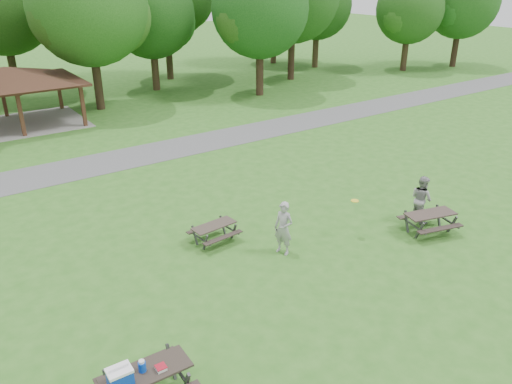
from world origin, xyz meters
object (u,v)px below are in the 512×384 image
at_px(picnic_table_near, 138,377).
at_px(frisbee_thrower, 284,228).
at_px(picnic_table_middle, 214,229).
at_px(frisbee_catcher, 421,199).

height_order(picnic_table_near, frisbee_thrower, frisbee_thrower).
xyz_separation_m(picnic_table_middle, frisbee_catcher, (7.59, -3.23, 0.42)).
bearing_deg(picnic_table_near, frisbee_thrower, 26.93).
relative_size(picnic_table_near, frisbee_thrower, 1.07).
xyz_separation_m(picnic_table_middle, frisbee_thrower, (1.58, -2.09, 0.45)).
distance_m(picnic_table_near, picnic_table_middle, 7.68).
xyz_separation_m(picnic_table_near, frisbee_catcher, (12.87, 2.35, 0.14)).
relative_size(frisbee_thrower, frisbee_catcher, 1.03).
bearing_deg(frisbee_catcher, frisbee_thrower, 89.71).
distance_m(frisbee_thrower, frisbee_catcher, 6.12).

